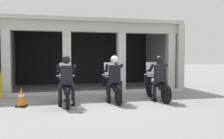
% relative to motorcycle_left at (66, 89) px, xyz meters
% --- Properties ---
extents(ground_plane, '(80.00, 80.00, 0.00)m').
position_rel_motorcycle_left_xyz_m(ground_plane, '(1.60, 3.04, -0.50)').
color(ground_plane, gray).
extents(station_building, '(8.35, 4.52, 3.23)m').
position_rel_motorcycle_left_xyz_m(station_building, '(1.35, 4.84, 1.52)').
color(station_building, black).
rests_on(station_building, ground).
extents(kerb_strip, '(7.85, 0.24, 0.12)m').
position_rel_motorcycle_left_xyz_m(kerb_strip, '(1.35, 2.11, -0.44)').
color(kerb_strip, '#B7B5AD').
rests_on(kerb_strip, ground).
extents(motorcycle_left, '(0.62, 2.04, 1.35)m').
position_rel_motorcycle_left_xyz_m(motorcycle_left, '(0.00, 0.00, 0.00)').
color(motorcycle_left, black).
rests_on(motorcycle_left, ground).
extents(police_officer_left, '(0.63, 0.61, 1.58)m').
position_rel_motorcycle_left_xyz_m(police_officer_left, '(-0.00, -0.28, 0.44)').
color(police_officer_left, black).
rests_on(police_officer_left, ground).
extents(motorcycle_center, '(0.62, 2.04, 1.35)m').
position_rel_motorcycle_left_xyz_m(motorcycle_center, '(1.60, 0.20, 0.00)').
color(motorcycle_center, black).
rests_on(motorcycle_center, ground).
extents(police_officer_center, '(0.63, 0.61, 1.58)m').
position_rel_motorcycle_left_xyz_m(police_officer_center, '(1.60, -0.08, 0.44)').
color(police_officer_center, black).
rests_on(police_officer_center, ground).
extents(motorcycle_right, '(0.62, 2.04, 1.35)m').
position_rel_motorcycle_left_xyz_m(motorcycle_right, '(3.20, 0.13, 0.00)').
color(motorcycle_right, black).
rests_on(motorcycle_right, ground).
extents(police_officer_right, '(0.63, 0.61, 1.58)m').
position_rel_motorcycle_left_xyz_m(police_officer_right, '(3.20, -0.16, 0.44)').
color(police_officer_right, black).
rests_on(police_officer_right, ground).
extents(traffic_cone_flank, '(0.34, 0.34, 0.59)m').
position_rel_motorcycle_left_xyz_m(traffic_cone_flank, '(-1.38, -0.08, -0.21)').
color(traffic_cone_flank, black).
rests_on(traffic_cone_flank, ground).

